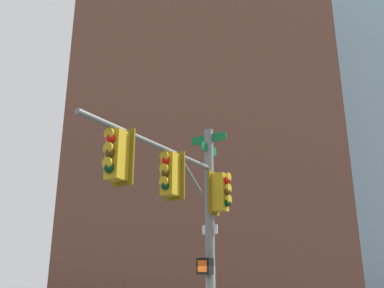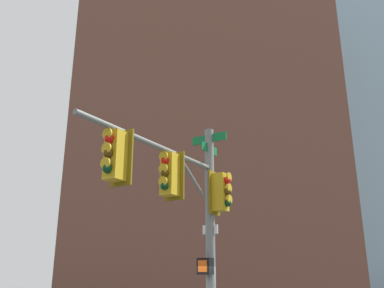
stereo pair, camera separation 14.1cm
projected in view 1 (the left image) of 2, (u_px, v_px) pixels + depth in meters
signal_pole_assembly at (189, 203)px, 10.27m from camera, size 3.74×4.12×6.20m
building_brick_nearside at (194, 114)px, 42.60m from camera, size 22.34×18.16×36.08m
building_brick_midblock at (157, 166)px, 60.41m from camera, size 21.94×19.08×35.26m
building_glass_tower at (357, 88)px, 63.50m from camera, size 27.85×22.02×59.05m
building_brick_farside at (271, 137)px, 68.30m from camera, size 18.91×18.45×48.19m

